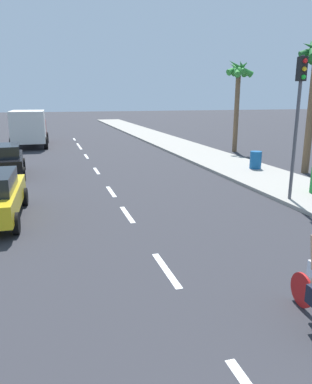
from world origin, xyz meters
TOP-DOWN VIEW (x-y plane):
  - ground_plane at (0.00, 20.00)m, footprint 160.00×160.00m
  - sidewalk_strip at (7.54, 22.00)m, footprint 3.60×80.00m
  - lane_stripe_2 at (0.00, 7.55)m, footprint 0.16×1.80m
  - lane_stripe_3 at (0.00, 11.78)m, footprint 0.16×1.80m
  - lane_stripe_4 at (0.00, 14.95)m, footprint 0.16×1.80m
  - lane_stripe_5 at (0.00, 19.53)m, footprint 0.16×1.80m
  - lane_stripe_6 at (0.00, 24.58)m, footprint 0.16×1.80m
  - lane_stripe_7 at (0.00, 28.91)m, footprint 0.16×1.80m
  - lane_stripe_8 at (0.00, 30.91)m, footprint 0.16×1.80m
  - lane_stripe_9 at (0.00, 34.98)m, footprint 0.16×1.80m
  - parked_car_black at (-4.51, 19.50)m, footprint 2.05×4.15m
  - delivery_truck at (-3.68, 30.88)m, footprint 2.78×6.29m
  - palm_tree_far at (10.44, 23.76)m, footprint 1.89×1.89m
  - traffic_signal at (6.14, 11.49)m, footprint 0.28×0.33m
  - trash_bin_far at (8.07, 17.09)m, footprint 0.60×0.60m

SIDE VIEW (x-z plane):
  - ground_plane at x=0.00m, z-range 0.00..0.00m
  - lane_stripe_2 at x=0.00m, z-range 0.00..0.01m
  - lane_stripe_3 at x=0.00m, z-range 0.00..0.01m
  - lane_stripe_4 at x=0.00m, z-range 0.00..0.01m
  - lane_stripe_5 at x=0.00m, z-range 0.00..0.01m
  - lane_stripe_6 at x=0.00m, z-range 0.00..0.01m
  - lane_stripe_7 at x=0.00m, z-range 0.00..0.01m
  - lane_stripe_8 at x=0.00m, z-range 0.00..0.01m
  - lane_stripe_9 at x=0.00m, z-range 0.00..0.01m
  - sidewalk_strip at x=7.54m, z-range 0.00..0.14m
  - trash_bin_far at x=8.07m, z-range 0.14..1.05m
  - parked_car_black at x=-4.51m, z-range 0.05..1.62m
  - delivery_truck at x=-3.68m, z-range 0.10..2.90m
  - traffic_signal at x=6.14m, z-range 1.01..6.21m
  - palm_tree_far at x=10.44m, z-range 1.85..8.30m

